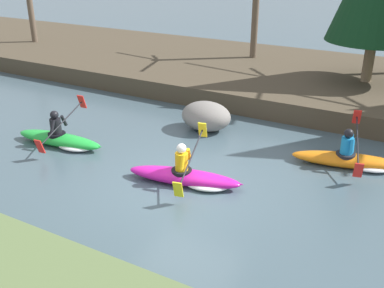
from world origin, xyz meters
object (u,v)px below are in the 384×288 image
object	(u,v)px
kayaker_lead	(352,160)
kayaker_middle	(189,176)
kayaker_trailing	(62,139)
boulder_midstream	(206,116)

from	to	relation	value
kayaker_lead	kayaker_middle	distance (m)	4.17
kayaker_middle	kayaker_trailing	distance (m)	4.13
kayaker_trailing	boulder_midstream	bearing A→B (deg)	39.79
kayaker_trailing	boulder_midstream	world-z (taller)	kayaker_trailing
kayaker_lead	kayaker_trailing	distance (m)	7.69
boulder_midstream	kayaker_lead	bearing A→B (deg)	-5.72
kayaker_lead	boulder_midstream	size ratio (longest dim) A/B	1.82
boulder_midstream	kayaker_trailing	bearing A→B (deg)	-134.42
kayaker_middle	kayaker_lead	bearing A→B (deg)	29.13
kayaker_middle	kayaker_trailing	world-z (taller)	same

